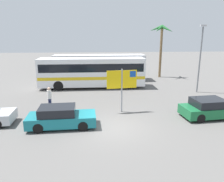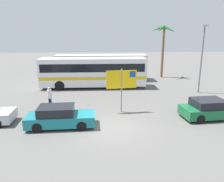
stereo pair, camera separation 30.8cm
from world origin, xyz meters
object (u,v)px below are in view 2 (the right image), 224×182
Objects in this scene: ferry_sign at (122,81)px; pedestrian_by_bus at (50,96)px; bus_front_coach at (93,71)px; bus_rear_coach at (101,66)px; car_teal at (60,117)px; car_green at (210,109)px.

pedestrian_by_bus is (-5.45, 1.10, -1.32)m from ferry_sign.
bus_front_coach is 1.00× the size of bus_rear_coach.
ferry_sign is 5.05m from car_teal.
bus_front_coach is 8.25m from ferry_sign.
car_teal is (-2.73, -14.08, -1.15)m from bus_rear_coach.
car_teal is at bearing 63.15° from pedestrian_by_bus.
bus_front_coach is 3.46× the size of ferry_sign.
pedestrian_by_bus is (-3.18, -6.82, -0.78)m from bus_front_coach.
bus_front_coach is 10.55m from car_teal.
bus_rear_coach is 14.39m from car_teal.
bus_rear_coach is 2.67× the size of car_green.
ferry_sign is 5.71m from pedestrian_by_bus.
ferry_sign reaches higher than car_teal.
car_teal is at bearing -100.96° from bus_rear_coach.
bus_front_coach is at bearing -162.78° from pedestrian_by_bus.
car_green is (8.15, -9.47, -1.15)m from bus_front_coach.
bus_rear_coach is at bearing 90.11° from ferry_sign.
car_green is (5.89, -1.55, -1.69)m from ferry_sign.
car_green is at bearing -49.27° from bus_front_coach.
car_green is 2.43× the size of pedestrian_by_bus.
bus_rear_coach is at bearing 113.61° from car_green.
car_teal is (-1.85, -10.32, -1.15)m from bus_front_coach.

